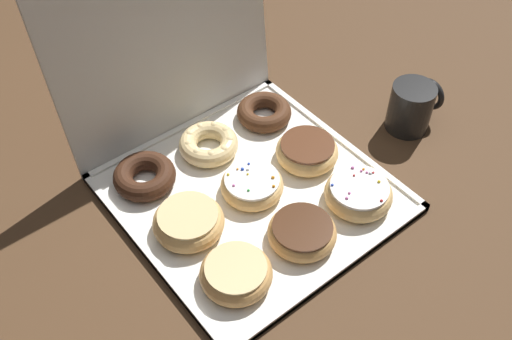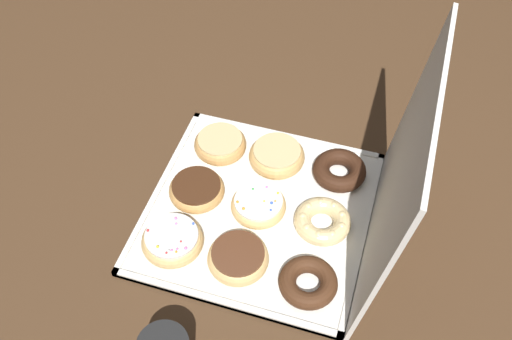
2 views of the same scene
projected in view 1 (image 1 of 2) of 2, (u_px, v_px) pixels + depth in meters
ground_plane at (252, 195)px, 1.04m from camera, size 3.00×3.00×0.00m
donut_box at (252, 193)px, 1.04m from camera, size 0.44×0.44×0.01m
box_lid_open at (164, 35)px, 1.02m from camera, size 0.44×0.06×0.41m
glazed_ring_donut_0 at (236, 273)px, 0.90m from camera, size 0.11×0.11×0.04m
chocolate_frosted_donut_1 at (300, 233)px, 0.95m from camera, size 0.11×0.11×0.03m
sprinkle_donut_2 at (358, 193)px, 1.00m from camera, size 0.12×0.12×0.04m
glazed_ring_donut_3 at (190, 223)px, 0.96m from camera, size 0.12×0.12×0.04m
sprinkle_donut_4 at (253, 185)px, 1.02m from camera, size 0.11×0.11×0.04m
chocolate_frosted_donut_5 at (306, 150)px, 1.08m from camera, size 0.12×0.12×0.04m
chocolate_cake_ring_donut_6 at (145, 176)px, 1.04m from camera, size 0.11×0.11×0.04m
cruller_donut_7 at (209, 143)px, 1.09m from camera, size 0.11×0.11×0.04m
chocolate_cake_ring_donut_8 at (264, 112)px, 1.15m from camera, size 0.11×0.11×0.03m
coffee_mug at (412, 106)px, 1.13m from camera, size 0.10×0.08×0.10m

